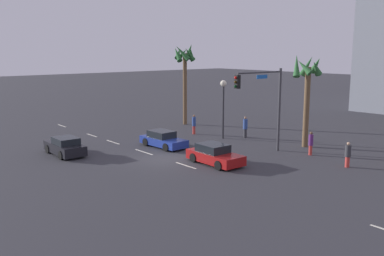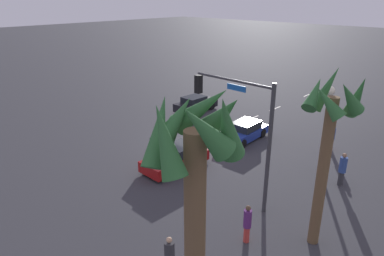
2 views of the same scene
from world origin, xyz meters
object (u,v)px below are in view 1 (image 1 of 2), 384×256
Objects in this scene: car_2 at (65,147)px; traffic_signal at (266,97)px; pedestrian_0 at (194,124)px; palm_tree_2 at (184,64)px; car_1 at (163,140)px; pedestrian_3 at (311,143)px; car_0 at (215,155)px; pedestrian_1 at (348,154)px; palm_tree_1 at (307,81)px; pedestrian_2 at (245,127)px; streetlamp at (223,97)px.

car_2 is 15.46m from traffic_signal.
pedestrian_0 is 7.63m from palm_tree_2.
car_1 is 7.67m from car_2.
pedestrian_3 reaches higher than car_2.
car_0 is 2.48× the size of pedestrian_1.
pedestrian_3 is at bearing 36.07° from car_1.
car_1 is 12.44m from palm_tree_1.
pedestrian_1 is 7.80m from palm_tree_1.
pedestrian_2 reaches higher than car_1.
palm_tree_2 reaches higher than traffic_signal.
pedestrian_0 is 11.95m from pedestrian_3.
car_2 is (-2.55, -7.23, 0.03)m from car_1.
pedestrian_0 is 1.06× the size of pedestrian_1.
palm_tree_2 reaches higher than car_1.
traffic_signal is (6.80, 4.50, 3.73)m from car_1.
pedestrian_0 is (-9.07, 5.82, 0.34)m from car_0.
pedestrian_1 is at bearing -9.94° from pedestrian_2.
palm_tree_1 is (6.62, 2.81, 1.63)m from streetlamp.
pedestrian_1 is (15.50, 13.08, 0.26)m from car_2.
car_2 is 0.80× the size of streetlamp.
car_0 is 17.15m from palm_tree_2.
palm_tree_1 is (9.85, 16.12, 4.70)m from car_2.
pedestrian_3 is (7.58, -1.00, -0.07)m from pedestrian_2.
palm_tree_1 is (9.81, 3.47, 4.37)m from pedestrian_0.
car_0 is 6.58m from car_1.
pedestrian_3 is 0.24× the size of palm_tree_1.
car_1 is 12.26m from palm_tree_2.
pedestrian_0 is at bearing -173.29° from pedestrian_3.
car_1 is at bearing 176.50° from car_0.
car_0 is 1.03× the size of car_2.
traffic_signal is (9.36, 11.74, 3.70)m from car_2.
car_1 is at bearing -146.50° from traffic_signal.
pedestrian_0 is at bearing -178.39° from pedestrian_1.
pedestrian_0 is 0.95× the size of pedestrian_2.
traffic_signal reaches higher than car_2.
car_1 is at bearing -48.30° from palm_tree_2.
traffic_signal is at bearing 87.21° from car_0.
streetlamp is at bearing 132.21° from car_0.
pedestrian_2 is 10.45m from palm_tree_2.
palm_tree_2 reaches higher than pedestrian_1.
car_2 is at bearing -130.29° from pedestrian_3.
traffic_signal is at bearing -5.61° from pedestrian_0.
palm_tree_1 is at bearing 50.64° from car_1.
car_0 is at bearing -135.57° from pedestrian_1.
traffic_signal is 0.86× the size of palm_tree_1.
pedestrian_0 is at bearing -150.83° from pedestrian_2.
palm_tree_2 is at bearing 165.81° from streetlamp.
traffic_signal is 4.83m from pedestrian_3.
palm_tree_1 is at bearing 58.59° from car_2.
pedestrian_2 is at bearing 170.06° from pedestrian_1.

